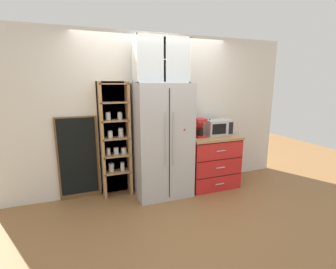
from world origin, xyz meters
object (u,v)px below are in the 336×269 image
at_px(refrigerator, 162,140).
at_px(microwave, 217,127).
at_px(chalkboard_menu, 78,158).
at_px(mug_red, 210,132).
at_px(coffee_maker, 199,128).
at_px(mug_cream, 210,132).
at_px(bottle_amber, 209,128).

relative_size(refrigerator, microwave, 4.03).
height_order(refrigerator, chalkboard_menu, refrigerator).
xyz_separation_m(refrigerator, mug_red, (0.90, 0.05, 0.05)).
bearing_deg(refrigerator, microwave, 3.20).
bearing_deg(coffee_maker, chalkboard_menu, 171.63).
relative_size(refrigerator, chalkboard_menu, 1.38).
relative_size(coffee_maker, mug_cream, 2.86).
xyz_separation_m(refrigerator, chalkboard_menu, (-1.26, 0.30, -0.24)).
bearing_deg(microwave, coffee_maker, -173.61).
xyz_separation_m(microwave, mug_red, (-0.14, -0.01, -0.08)).
xyz_separation_m(coffee_maker, bottle_amber, (0.24, 0.07, -0.03)).
xyz_separation_m(mug_cream, chalkboard_menu, (-2.15, 0.23, -0.29)).
bearing_deg(microwave, bottle_amber, 169.67).
bearing_deg(bottle_amber, chalkboard_menu, 174.31).
bearing_deg(coffee_maker, mug_cream, 11.58).
xyz_separation_m(mug_cream, mug_red, (-0.00, -0.01, -0.00)).
bearing_deg(mug_cream, microwave, -2.80).
relative_size(microwave, mug_red, 3.89).
bearing_deg(mug_red, bottle_amber, 93.17).
distance_m(refrigerator, mug_red, 0.90).
distance_m(mug_cream, mug_red, 0.01).
distance_m(coffee_maker, chalkboard_menu, 1.98).
bearing_deg(coffee_maker, refrigerator, -178.63).
xyz_separation_m(mug_red, bottle_amber, (-0.00, 0.03, 0.07)).
xyz_separation_m(microwave, chalkboard_menu, (-2.29, 0.24, -0.37)).
bearing_deg(chalkboard_menu, mug_red, -6.54).
distance_m(mug_cream, bottle_amber, 0.07).
relative_size(mug_red, chalkboard_menu, 0.09).
distance_m(refrigerator, bottle_amber, 0.91).
bearing_deg(chalkboard_menu, mug_cream, -6.18).
relative_size(microwave, mug_cream, 4.06).
height_order(refrigerator, coffee_maker, refrigerator).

